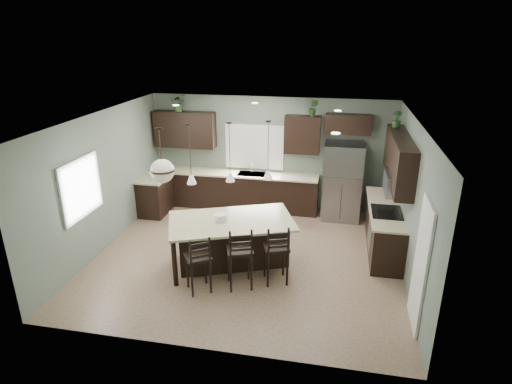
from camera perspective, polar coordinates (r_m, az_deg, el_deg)
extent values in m
plane|color=#9E8466|center=(8.76, -1.16, -8.54)|extent=(6.00, 6.00, 0.00)
cube|color=white|center=(6.88, 21.09, -9.15)|extent=(0.04, 0.82, 2.04)
cube|color=white|center=(10.75, -0.22, 6.05)|extent=(1.35, 0.02, 1.00)
cube|color=white|center=(8.56, -22.39, 0.48)|extent=(0.02, 1.10, 1.00)
cube|color=black|center=(10.84, -13.32, -0.53)|extent=(0.60, 0.90, 0.90)
cube|color=beige|center=(10.67, -13.43, 1.81)|extent=(0.66, 0.96, 0.04)
cube|color=black|center=(10.91, -2.82, 0.19)|extent=(4.20, 0.60, 0.90)
cube|color=beige|center=(10.74, -2.89, 2.50)|extent=(4.20, 0.66, 0.04)
cube|color=gray|center=(10.64, -0.54, 2.43)|extent=(0.70, 0.45, 0.01)
cylinder|color=silver|center=(10.56, -0.57, 3.12)|extent=(0.02, 0.02, 0.28)
cube|color=black|center=(10.98, -9.47, 8.23)|extent=(1.55, 0.34, 0.90)
cube|color=black|center=(10.34, 6.20, 7.61)|extent=(0.85, 0.34, 0.90)
cube|color=black|center=(10.24, 12.20, 8.86)|extent=(1.05, 0.34, 0.45)
cube|color=black|center=(9.23, 16.69, -4.72)|extent=(0.60, 2.35, 0.90)
cube|color=beige|center=(9.05, 16.87, -2.02)|extent=(0.66, 2.35, 0.04)
cube|color=black|center=(8.78, 17.03, -2.56)|extent=(0.58, 0.75, 0.02)
cube|color=gray|center=(8.96, 14.88, -5.35)|extent=(0.01, 0.72, 0.60)
cube|color=black|center=(8.73, 18.55, 4.15)|extent=(0.34, 2.35, 0.90)
cube|color=gray|center=(8.58, 18.12, 1.11)|extent=(0.40, 0.75, 0.40)
cube|color=gray|center=(10.32, 11.41, 1.36)|extent=(0.90, 0.74, 1.85)
cube|color=black|center=(8.31, -3.26, -6.67)|extent=(2.65, 2.08, 0.92)
cylinder|color=silver|center=(8.06, -4.75, -3.42)|extent=(0.24, 0.24, 0.14)
cube|color=black|center=(7.50, -7.71, -9.35)|extent=(0.56, 0.56, 1.10)
cube|color=black|center=(7.54, -2.19, -8.56)|extent=(0.57, 0.57, 1.19)
cube|color=black|center=(7.68, 2.68, -8.14)|extent=(0.54, 0.54, 1.15)
imported|color=#2D4A20|center=(10.86, -10.30, 11.66)|extent=(0.49, 0.46, 0.44)
imported|color=#2A491F|center=(10.16, 7.65, 11.04)|extent=(0.24, 0.21, 0.39)
imported|color=#275424|center=(9.36, 18.26, 9.20)|extent=(0.25, 0.25, 0.34)
plane|color=slate|center=(10.73, 1.90, 5.18)|extent=(6.00, 0.00, 6.00)
plane|color=slate|center=(5.76, -7.13, -9.54)|extent=(6.00, 0.00, 6.00)
plane|color=slate|center=(9.24, -19.72, 1.32)|extent=(0.00, 5.50, 5.50)
plane|color=slate|center=(8.11, 19.97, -1.41)|extent=(0.00, 5.50, 5.50)
plane|color=white|center=(7.77, -1.31, 9.74)|extent=(6.00, 6.00, 0.00)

